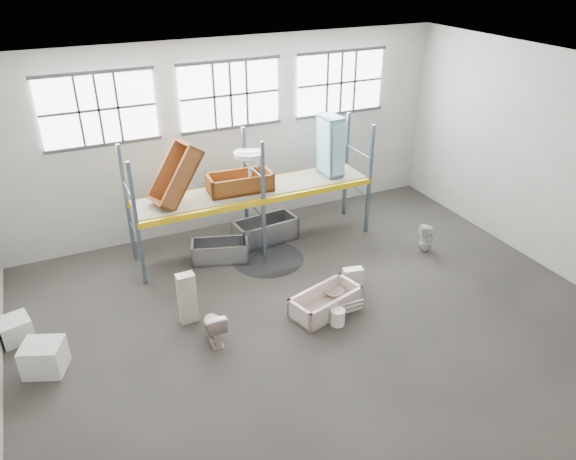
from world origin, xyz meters
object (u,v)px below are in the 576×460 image
rust_tub_flat (240,182)px  blue_tub_upright (330,145)px  bathtub_beige (326,302)px  toilet_beige (214,326)px  steel_tub_right (266,230)px  toilet_white (426,238)px  bucket (338,317)px  carton_near (44,357)px  steel_tub_left (220,251)px  cistern_tall (187,298)px

rust_tub_flat → blue_tub_upright: bearing=-0.1°
bathtub_beige → toilet_beige: size_ratio=2.14×
steel_tub_right → rust_tub_flat: rust_tub_flat is taller
toilet_white → bucket: toilet_white is taller
rust_tub_flat → bucket: (0.63, -3.84, -1.64)m
bathtub_beige → carton_near: bearing=158.1°
steel_tub_left → blue_tub_upright: (3.23, 0.37, 2.14)m
toilet_white → steel_tub_right: 4.14m
carton_near → bucket: bearing=-11.1°
rust_tub_flat → bucket: rust_tub_flat is taller
toilet_white → bucket: size_ratio=2.11×
cistern_tall → toilet_white: (6.26, 0.24, -0.19)m
steel_tub_right → toilet_white: bearing=-33.2°
steel_tub_right → blue_tub_upright: (1.81, -0.09, 2.10)m
bathtub_beige → blue_tub_upright: blue_tub_upright is taller
cistern_tall → rust_tub_flat: (2.12, 2.42, 1.26)m
cistern_tall → carton_near: bearing=-174.1°
rust_tub_flat → steel_tub_right: bearing=7.1°
steel_tub_left → bucket: 3.73m
cistern_tall → bucket: 3.11m
carton_near → blue_tub_upright: bearing=20.4°
steel_tub_right → rust_tub_flat: bearing=-172.9°
bathtub_beige → steel_tub_right: steel_tub_right is taller
toilet_white → steel_tub_right: toilet_white is taller
toilet_beige → rust_tub_flat: bearing=-117.2°
blue_tub_upright → steel_tub_right: bearing=177.1°
carton_near → cistern_tall: bearing=6.9°
toilet_white → bucket: bearing=-42.8°
steel_tub_left → carton_near: carton_near is taller
rust_tub_flat → carton_near: bearing=-150.7°
steel_tub_left → blue_tub_upright: bearing=6.5°
cistern_tall → steel_tub_right: cistern_tall is taller
steel_tub_left → bathtub_beige: bearing=-65.4°
rust_tub_flat → bucket: size_ratio=4.42×
steel_tub_left → rust_tub_flat: size_ratio=0.88×
steel_tub_right → bucket: size_ratio=4.60×
toilet_white → steel_tub_right: bearing=-101.3°
toilet_white → rust_tub_flat: rust_tub_flat is taller
rust_tub_flat → carton_near: 5.83m
toilet_white → steel_tub_left: toilet_white is taller
toilet_white → carton_near: (-9.05, -0.58, -0.07)m
steel_tub_left → steel_tub_right: bearing=17.9°
steel_tub_left → steel_tub_right: (1.41, 0.46, 0.04)m
toilet_beige → blue_tub_upright: 5.79m
cistern_tall → steel_tub_left: 2.49m
cistern_tall → bucket: size_ratio=3.19×
toilet_white → toilet_beige: bearing=-57.8°
toilet_beige → bucket: size_ratio=2.05×
toilet_beige → blue_tub_upright: bearing=-140.9°
steel_tub_right → rust_tub_flat: (-0.68, -0.08, 1.52)m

